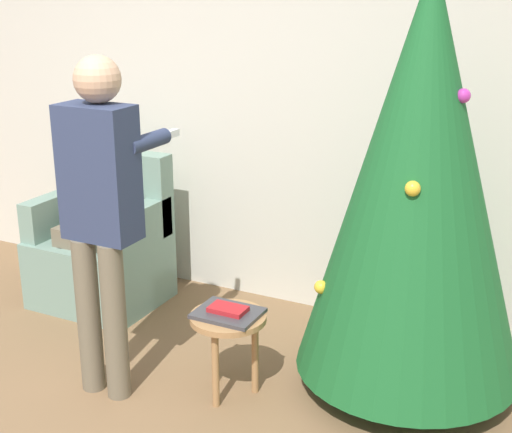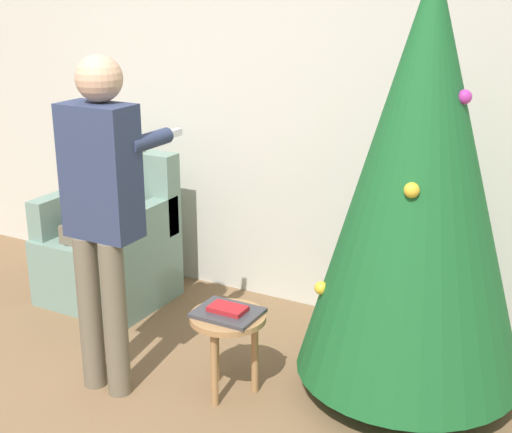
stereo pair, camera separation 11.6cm
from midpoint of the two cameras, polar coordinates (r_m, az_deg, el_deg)
The scene contains 8 objects.
wall_back at distance 4.50m, azimuth -0.40°, elevation 9.73°, with size 8.00×0.06×2.70m.
christmas_tree at distance 3.46m, azimuth 11.97°, elevation 3.07°, with size 1.13×1.13×2.14m.
armchair at distance 4.78m, azimuth -12.79°, elevation -2.59°, with size 0.77×0.64×0.98m.
person_seated at distance 4.66m, azimuth -13.28°, elevation 1.27°, with size 0.36×0.46×1.26m.
person_standing at distance 3.52m, azimuth -13.25°, elevation 1.17°, with size 0.39×0.57×1.71m.
side_stool at distance 3.62m, azimuth -3.17°, elevation -8.92°, with size 0.39×0.39×0.44m.
laptop at distance 3.58m, azimuth -3.19°, elevation -7.74°, with size 0.32×0.25×0.02m.
book at distance 3.57m, azimuth -3.20°, elevation -7.42°, with size 0.19×0.11×0.02m.
Camera 1 is at (1.96, -1.76, 2.03)m, focal length 50.00 mm.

